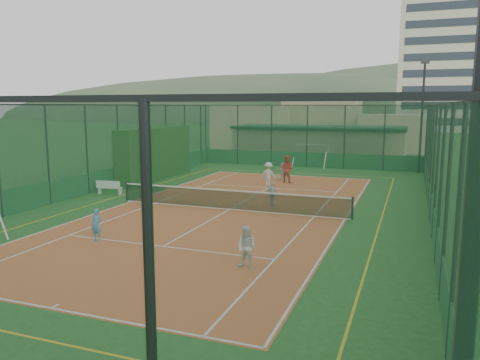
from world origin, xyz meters
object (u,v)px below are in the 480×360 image
object	(u,v)px
child_far_right	(272,194)
white_bench	(110,187)
apartment_tower	(440,54)
child_far_left	(268,175)
child_far_back	(283,171)
floodlight_se	(474,215)
child_near_mid	(97,225)
floodlight_ne	(422,117)
coach	(287,169)
clubhouse	(319,143)
futsal_goal_far	(312,156)
child_near_right	(247,247)

from	to	relation	value
child_far_right	white_bench	bearing A→B (deg)	18.63
apartment_tower	child_far_left	world-z (taller)	apartment_tower
child_far_left	child_far_back	world-z (taller)	child_far_left
floodlight_se	child_near_mid	size ratio (longest dim) A/B	6.77
floodlight_ne	coach	xyz separation A→B (m)	(-8.08, -7.87, -3.23)
white_bench	child_far_back	distance (m)	11.49
white_bench	child_near_mid	xyz separation A→B (m)	(5.18, -7.96, 0.21)
apartment_tower	child_far_right	size ratio (longest dim) A/B	24.55
clubhouse	child_far_back	distance (m)	12.30
floodlight_se	child_far_left	size ratio (longest dim) A/B	5.36
white_bench	coach	bearing A→B (deg)	33.91
futsal_goal_far	child_far_back	world-z (taller)	futsal_goal_far
apartment_tower	child_far_left	distance (m)	77.61
child_far_left	child_far_back	xyz separation A→B (m)	(0.10, 3.07, -0.17)
clubhouse	white_bench	world-z (taller)	clubhouse
child_far_back	apartment_tower	bearing A→B (deg)	-127.54
floodlight_ne	white_bench	size ratio (longest dim) A/B	5.69
floodlight_se	clubhouse	distance (m)	39.63
coach	clubhouse	bearing A→B (deg)	-73.42
child_far_right	coach	xyz separation A→B (m)	(-1.22, 7.38, 0.28)
child_near_mid	floodlight_ne	bearing A→B (deg)	64.19
child_near_right	white_bench	bearing A→B (deg)	153.26
floodlight_ne	coach	world-z (taller)	floodlight_ne
coach	futsal_goal_far	bearing A→B (deg)	-74.74
child_near_right	coach	world-z (taller)	coach
clubhouse	apartment_tower	world-z (taller)	apartment_tower
apartment_tower	child_far_back	size ratio (longest dim) A/B	25.01
floodlight_se	child_far_left	xyz separation A→B (m)	(-8.69, 23.27, -3.34)
floodlight_ne	clubhouse	world-z (taller)	floodlight_ne
futsal_goal_far	child_near_right	size ratio (longest dim) A/B	2.11
floodlight_ne	white_bench	bearing A→B (deg)	-137.01
child_near_right	coach	size ratio (longest dim) A/B	0.75
floodlight_ne	clubhouse	xyz separation A→B (m)	(-8.60, 5.40, -2.55)
clubhouse	child_far_right	size ratio (longest dim) A/B	12.44
floodlight_ne	child_far_right	world-z (taller)	floodlight_ne
child_far_right	child_near_mid	bearing A→B (deg)	79.81
child_near_mid	coach	xyz separation A→B (m)	(3.14, 15.37, 0.28)
floodlight_ne	child_near_mid	bearing A→B (deg)	-115.76
white_bench	coach	xyz separation A→B (m)	(8.32, 7.42, 0.49)
clubhouse	child_near_mid	size ratio (longest dim) A/B	12.48
futsal_goal_far	coach	world-z (taller)	futsal_goal_far
white_bench	futsal_goal_far	size ratio (longest dim) A/B	0.52
floodlight_ne	child_far_back	xyz separation A→B (m)	(-8.59, -6.86, -3.52)
child_near_mid	child_far_back	size ratio (longest dim) A/B	1.02
floodlight_se	apartment_tower	bearing A→B (deg)	88.03
apartment_tower	child_near_mid	bearing A→B (deg)	-99.36
clubhouse	child_far_back	size ratio (longest dim) A/B	12.67
child_far_left	child_far_back	size ratio (longest dim) A/B	1.28
child_near_mid	child_far_right	distance (m)	9.10
child_near_mid	futsal_goal_far	bearing A→B (deg)	82.86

